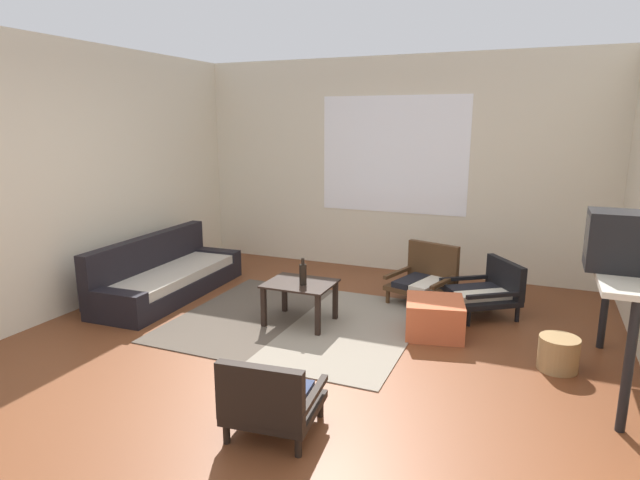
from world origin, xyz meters
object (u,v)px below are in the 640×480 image
clay_vase (620,240)px  wicker_basket (558,353)px  armchair_corner (487,290)px  coffee_table (300,290)px  armchair_by_window (425,277)px  crt_television (629,242)px  ottoman_orange (434,317)px  armchair_striped_foreground (271,401)px  console_shelf (621,281)px  glass_bottle (303,274)px  couch (166,277)px

clay_vase → wicker_basket: bearing=-150.3°
armchair_corner → coffee_table: bearing=-149.3°
armchair_by_window → wicker_basket: 1.79m
armchair_by_window → clay_vase: size_ratio=2.31×
armchair_by_window → wicker_basket: size_ratio=2.41×
armchair_by_window → crt_television: size_ratio=1.38×
coffee_table → ottoman_orange: 1.28m
armchair_striped_foreground → console_shelf: size_ratio=0.40×
glass_bottle → armchair_by_window: bearing=51.5°
clay_vase → console_shelf: bearing=-90.0°
couch → ottoman_orange: 2.99m
armchair_by_window → glass_bottle: bearing=-128.5°
couch → crt_television: (4.37, -0.55, 0.91)m
couch → crt_television: size_ratio=3.74×
armchair_corner → glass_bottle: size_ratio=3.34×
armchair_corner → crt_television: crt_television is taller
coffee_table → crt_television: crt_television is taller
armchair_corner → wicker_basket: (0.65, -1.07, -0.12)m
wicker_basket → armchair_by_window: bearing=137.1°
couch → glass_bottle: 1.85m
coffee_table → glass_bottle: glass_bottle is taller
ottoman_orange → armchair_striped_foreground: bearing=-107.5°
ottoman_orange → crt_television: size_ratio=0.95×
armchair_by_window → crt_television: crt_television is taller
glass_bottle → armchair_striped_foreground: bearing=-71.9°
armchair_by_window → ottoman_orange: 0.93m
armchair_by_window → clay_vase: clay_vase is taller
crt_television → clay_vase: bearing=89.6°
wicker_basket → armchair_striped_foreground: bearing=-134.9°
coffee_table → ottoman_orange: coffee_table is taller
console_shelf → crt_television: bearing=-91.2°
coffee_table → crt_television: 2.76m
armchair_corner → clay_vase: clay_vase is taller
coffee_table → armchair_by_window: (0.97, 1.11, -0.06)m
coffee_table → armchair_by_window: size_ratio=0.86×
armchair_striped_foreground → clay_vase: clay_vase is taller
armchair_by_window → clay_vase: (1.66, -1.01, 0.76)m
couch → coffee_table: bearing=-6.6°
couch → armchair_striped_foreground: (2.37, -1.97, 0.03)m
couch → coffee_table: (1.75, -0.20, 0.13)m
coffee_table → armchair_corner: 1.89m
armchair_corner → glass_bottle: bearing=-147.2°
armchair_by_window → ottoman_orange: armchair_by_window is taller
couch → console_shelf: size_ratio=1.34×
couch → armchair_by_window: 2.87m
armchair_striped_foreground → ottoman_orange: size_ratio=1.17×
coffee_table → clay_vase: bearing=2.0°
crt_television → glass_bottle: crt_television is taller
couch → glass_bottle: bearing=-7.9°
crt_television → glass_bottle: 2.66m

